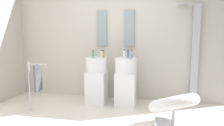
{
  "coord_description": "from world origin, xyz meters",
  "views": [
    {
      "loc": [
        0.93,
        -3.03,
        1.47
      ],
      "look_at": [
        0.15,
        0.55,
        0.95
      ],
      "focal_mm": 34.17,
      "sensor_mm": 36.0,
      "label": 1
    }
  ],
  "objects_px": {
    "soap_bottle_grey": "(132,54)",
    "towel_rack": "(37,79)",
    "soap_bottle_blue": "(128,54)",
    "pedestal_sink_left": "(97,80)",
    "shower_column": "(194,52)",
    "lounge_chair": "(174,106)",
    "soap_bottle_clear": "(101,54)",
    "soap_bottle_amber": "(103,54)",
    "pedestal_sink_right": "(126,81)",
    "soap_bottle_white": "(124,54)",
    "soap_bottle_green": "(93,54)"
  },
  "relations": [
    {
      "from": "shower_column",
      "to": "soap_bottle_white",
      "type": "bearing_deg",
      "value": -159.74
    },
    {
      "from": "lounge_chair",
      "to": "soap_bottle_white",
      "type": "bearing_deg",
      "value": 138.94
    },
    {
      "from": "pedestal_sink_left",
      "to": "shower_column",
      "type": "relative_size",
      "value": 0.52
    },
    {
      "from": "soap_bottle_grey",
      "to": "shower_column",
      "type": "bearing_deg",
      "value": 18.79
    },
    {
      "from": "soap_bottle_grey",
      "to": "soap_bottle_blue",
      "type": "relative_size",
      "value": 1.05
    },
    {
      "from": "soap_bottle_grey",
      "to": "soap_bottle_blue",
      "type": "xyz_separation_m",
      "value": [
        -0.1,
        0.16,
        -0.0
      ]
    },
    {
      "from": "soap_bottle_grey",
      "to": "soap_bottle_white",
      "type": "distance_m",
      "value": 0.16
    },
    {
      "from": "pedestal_sink_left",
      "to": "soap_bottle_white",
      "type": "bearing_deg",
      "value": -10.54
    },
    {
      "from": "pedestal_sink_right",
      "to": "soap_bottle_white",
      "type": "xyz_separation_m",
      "value": [
        -0.02,
        -0.11,
        0.55
      ]
    },
    {
      "from": "soap_bottle_grey",
      "to": "soap_bottle_clear",
      "type": "height_order",
      "value": "soap_bottle_grey"
    },
    {
      "from": "pedestal_sink_right",
      "to": "soap_bottle_amber",
      "type": "height_order",
      "value": "soap_bottle_amber"
    },
    {
      "from": "towel_rack",
      "to": "soap_bottle_blue",
      "type": "height_order",
      "value": "soap_bottle_blue"
    },
    {
      "from": "pedestal_sink_left",
      "to": "soap_bottle_grey",
      "type": "height_order",
      "value": "soap_bottle_grey"
    },
    {
      "from": "pedestal_sink_right",
      "to": "soap_bottle_white",
      "type": "height_order",
      "value": "soap_bottle_white"
    },
    {
      "from": "pedestal_sink_right",
      "to": "soap_bottle_white",
      "type": "relative_size",
      "value": 5.98
    },
    {
      "from": "towel_rack",
      "to": "soap_bottle_blue",
      "type": "bearing_deg",
      "value": 28.0
    },
    {
      "from": "lounge_chair",
      "to": "soap_bottle_amber",
      "type": "relative_size",
      "value": 6.74
    },
    {
      "from": "soap_bottle_blue",
      "to": "soap_bottle_white",
      "type": "xyz_separation_m",
      "value": [
        -0.04,
        -0.25,
        0.01
      ]
    },
    {
      "from": "soap_bottle_green",
      "to": "soap_bottle_blue",
      "type": "height_order",
      "value": "soap_bottle_blue"
    },
    {
      "from": "lounge_chair",
      "to": "soap_bottle_blue",
      "type": "xyz_separation_m",
      "value": [
        -0.86,
        1.03,
        0.7
      ]
    },
    {
      "from": "soap_bottle_green",
      "to": "soap_bottle_clear",
      "type": "bearing_deg",
      "value": 36.55
    },
    {
      "from": "pedestal_sink_left",
      "to": "soap_bottle_blue",
      "type": "bearing_deg",
      "value": 12.04
    },
    {
      "from": "lounge_chair",
      "to": "soap_bottle_grey",
      "type": "distance_m",
      "value": 1.35
    },
    {
      "from": "pedestal_sink_right",
      "to": "soap_bottle_amber",
      "type": "relative_size",
      "value": 6.6
    },
    {
      "from": "soap_bottle_clear",
      "to": "soap_bottle_amber",
      "type": "relative_size",
      "value": 0.97
    },
    {
      "from": "towel_rack",
      "to": "soap_bottle_amber",
      "type": "height_order",
      "value": "soap_bottle_amber"
    },
    {
      "from": "shower_column",
      "to": "soap_bottle_amber",
      "type": "relative_size",
      "value": 12.6
    },
    {
      "from": "soap_bottle_blue",
      "to": "pedestal_sink_left",
      "type": "bearing_deg",
      "value": -167.96
    },
    {
      "from": "lounge_chair",
      "to": "soap_bottle_grey",
      "type": "relative_size",
      "value": 6.26
    },
    {
      "from": "pedestal_sink_left",
      "to": "soap_bottle_green",
      "type": "distance_m",
      "value": 0.56
    },
    {
      "from": "soap_bottle_grey",
      "to": "towel_rack",
      "type": "bearing_deg",
      "value": -157.94
    },
    {
      "from": "pedestal_sink_left",
      "to": "towel_rack",
      "type": "relative_size",
      "value": 1.13
    },
    {
      "from": "soap_bottle_white",
      "to": "soap_bottle_grey",
      "type": "bearing_deg",
      "value": 32.29
    },
    {
      "from": "soap_bottle_grey",
      "to": "soap_bottle_white",
      "type": "height_order",
      "value": "soap_bottle_white"
    },
    {
      "from": "pedestal_sink_right",
      "to": "soap_bottle_amber",
      "type": "xyz_separation_m",
      "value": [
        -0.46,
        -0.04,
        0.54
      ]
    },
    {
      "from": "soap_bottle_clear",
      "to": "soap_bottle_blue",
      "type": "relative_size",
      "value": 0.95
    },
    {
      "from": "soap_bottle_clear",
      "to": "pedestal_sink_left",
      "type": "bearing_deg",
      "value": 157.45
    },
    {
      "from": "soap_bottle_white",
      "to": "pedestal_sink_right",
      "type": "bearing_deg",
      "value": 81.17
    },
    {
      "from": "lounge_chair",
      "to": "soap_bottle_white",
      "type": "distance_m",
      "value": 1.38
    },
    {
      "from": "soap_bottle_green",
      "to": "soap_bottle_white",
      "type": "distance_m",
      "value": 0.62
    },
    {
      "from": "lounge_chair",
      "to": "soap_bottle_amber",
      "type": "distance_m",
      "value": 1.73
    },
    {
      "from": "pedestal_sink_left",
      "to": "soap_bottle_clear",
      "type": "distance_m",
      "value": 0.56
    },
    {
      "from": "soap_bottle_white",
      "to": "lounge_chair",
      "type": "bearing_deg",
      "value": -41.06
    },
    {
      "from": "soap_bottle_blue",
      "to": "soap_bottle_clear",
      "type": "bearing_deg",
      "value": -160.12
    },
    {
      "from": "soap_bottle_clear",
      "to": "soap_bottle_white",
      "type": "distance_m",
      "value": 0.48
    },
    {
      "from": "pedestal_sink_right",
      "to": "soap_bottle_clear",
      "type": "height_order",
      "value": "soap_bottle_clear"
    },
    {
      "from": "soap_bottle_green",
      "to": "soap_bottle_grey",
      "type": "bearing_deg",
      "value": 9.83
    },
    {
      "from": "soap_bottle_blue",
      "to": "soap_bottle_white",
      "type": "height_order",
      "value": "soap_bottle_white"
    },
    {
      "from": "shower_column",
      "to": "soap_bottle_white",
      "type": "distance_m",
      "value": 1.45
    },
    {
      "from": "pedestal_sink_left",
      "to": "shower_column",
      "type": "distance_m",
      "value": 2.07
    }
  ]
}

